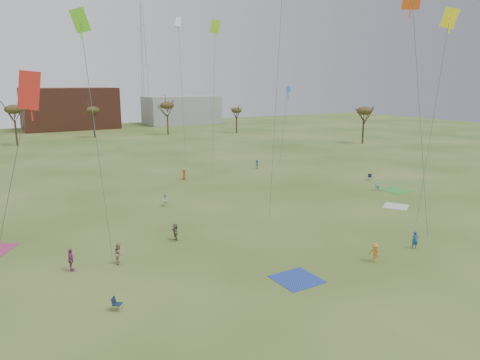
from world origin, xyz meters
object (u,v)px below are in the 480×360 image
camp_chair_right (370,178)px  radio_tower (144,65)px  flyer_near_right (415,240)px  camp_chair_left (117,307)px

camp_chair_right → radio_tower: radio_tower is taller
flyer_near_right → camp_chair_right: flyer_near_right is taller
flyer_near_right → camp_chair_left: 24.67m
flyer_near_right → camp_chair_right: bearing=80.4°
camp_chair_right → radio_tower: (1.41, 101.18, 18.95)m
camp_chair_left → radio_tower: 128.66m
radio_tower → camp_chair_right: bearing=-90.8°
flyer_near_right → radio_tower: size_ratio=0.04×
camp_chair_right → camp_chair_left: bearing=-105.8°
flyer_near_right → radio_tower: (18.30, 122.25, 18.45)m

